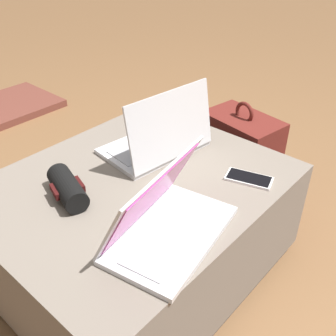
{
  "coord_description": "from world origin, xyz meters",
  "views": [
    {
      "loc": [
        -0.7,
        -0.76,
        1.13
      ],
      "look_at": [
        0.04,
        -0.11,
        0.48
      ],
      "focal_mm": 42.0,
      "sensor_mm": 36.0,
      "label": 1
    }
  ],
  "objects_px": {
    "laptop_near": "(165,221)",
    "wrist_brace": "(68,188)",
    "laptop_far": "(159,140)",
    "backpack": "(241,159)",
    "cell_phone": "(249,178)"
  },
  "relations": [
    {
      "from": "laptop_near",
      "to": "wrist_brace",
      "type": "bearing_deg",
      "value": 92.31
    },
    {
      "from": "laptop_far",
      "to": "backpack",
      "type": "distance_m",
      "value": 0.52
    },
    {
      "from": "backpack",
      "to": "wrist_brace",
      "type": "distance_m",
      "value": 0.87
    },
    {
      "from": "laptop_near",
      "to": "wrist_brace",
      "type": "height_order",
      "value": "laptop_near"
    },
    {
      "from": "laptop_near",
      "to": "cell_phone",
      "type": "distance_m",
      "value": 0.37
    },
    {
      "from": "backpack",
      "to": "wrist_brace",
      "type": "relative_size",
      "value": 2.42
    },
    {
      "from": "laptop_far",
      "to": "cell_phone",
      "type": "relative_size",
      "value": 2.34
    },
    {
      "from": "laptop_near",
      "to": "cell_phone",
      "type": "height_order",
      "value": "laptop_near"
    },
    {
      "from": "cell_phone",
      "to": "backpack",
      "type": "xyz_separation_m",
      "value": [
        0.38,
        0.25,
        -0.21
      ]
    },
    {
      "from": "cell_phone",
      "to": "wrist_brace",
      "type": "xyz_separation_m",
      "value": [
        -0.44,
        0.36,
        0.03
      ]
    },
    {
      "from": "cell_phone",
      "to": "backpack",
      "type": "bearing_deg",
      "value": -163.78
    },
    {
      "from": "backpack",
      "to": "cell_phone",
      "type": "bearing_deg",
      "value": 132.7
    },
    {
      "from": "laptop_far",
      "to": "wrist_brace",
      "type": "relative_size",
      "value": 1.95
    },
    {
      "from": "laptop_far",
      "to": "backpack",
      "type": "xyz_separation_m",
      "value": [
        0.45,
        -0.08,
        -0.26
      ]
    },
    {
      "from": "laptop_near",
      "to": "laptop_far",
      "type": "xyz_separation_m",
      "value": [
        0.3,
        0.3,
        0.01
      ]
    }
  ]
}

